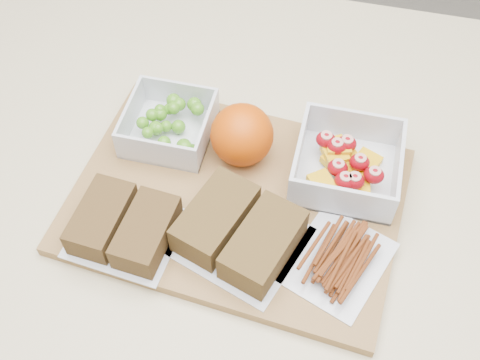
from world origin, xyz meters
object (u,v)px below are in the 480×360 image
at_px(orange, 242,135).
at_px(pretzel_bag, 338,256).
at_px(cutting_board, 236,200).
at_px(grape_container, 170,124).
at_px(fruit_container, 346,165).
at_px(sandwich_bag_center, 239,232).
at_px(sandwich_bag_left, 124,226).

relative_size(orange, pretzel_bag, 0.53).
bearing_deg(orange, cutting_board, -82.41).
relative_size(grape_container, fruit_container, 0.86).
bearing_deg(orange, grape_container, 172.92).
bearing_deg(sandwich_bag_center, grape_container, 132.29).
height_order(cutting_board, grape_container, grape_container).
xyz_separation_m(cutting_board, orange, (-0.01, 0.07, 0.05)).
bearing_deg(grape_container, cutting_board, -36.02).
height_order(fruit_container, orange, orange).
bearing_deg(cutting_board, orange, 102.32).
bearing_deg(orange, sandwich_bag_center, -78.01).
distance_m(sandwich_bag_left, sandwich_bag_center, 0.14).
height_order(cutting_board, orange, orange).
bearing_deg(sandwich_bag_center, sandwich_bag_left, -170.66).
relative_size(cutting_board, sandwich_bag_center, 2.30).
xyz_separation_m(orange, sandwich_bag_left, (-0.11, -0.16, -0.02)).
bearing_deg(sandwich_bag_center, fruit_container, 49.24).
height_order(cutting_board, fruit_container, fruit_container).
height_order(sandwich_bag_center, pretzel_bag, sandwich_bag_center).
relative_size(orange, sandwich_bag_center, 0.46).
distance_m(grape_container, orange, 0.11).
xyz_separation_m(cutting_board, sandwich_bag_left, (-0.12, -0.09, 0.03)).
bearing_deg(sandwich_bag_center, orange, 101.99).
height_order(grape_container, fruit_container, fruit_container).
height_order(grape_container, sandwich_bag_center, grape_container).
xyz_separation_m(fruit_container, pretzel_bag, (0.01, -0.13, -0.01)).
distance_m(orange, sandwich_bag_left, 0.19).
bearing_deg(grape_container, orange, -7.08).
distance_m(cutting_board, orange, 0.09).
distance_m(fruit_container, sandwich_bag_center, 0.17).
xyz_separation_m(cutting_board, sandwich_bag_center, (0.02, -0.06, 0.03)).
xyz_separation_m(grape_container, fruit_container, (0.25, -0.02, 0.00)).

